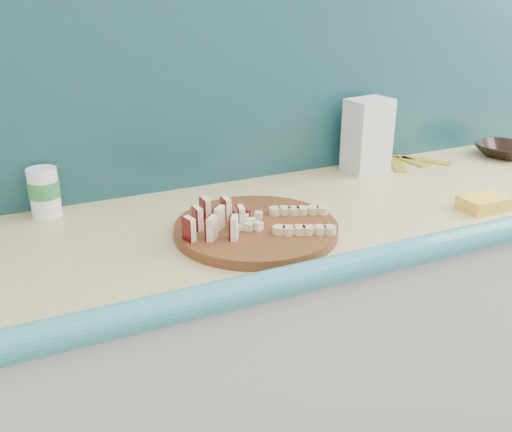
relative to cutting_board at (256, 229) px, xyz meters
The scene contains 11 objects.
kitchen_counter 0.57m from the cutting_board, 13.25° to the left, with size 2.20×0.63×0.91m.
backsplash 0.54m from the cutting_board, 48.41° to the left, with size 2.20×0.02×0.50m, color teal.
cutting_board is the anchor object (origin of this frame).
apple_wedges 0.10m from the cutting_board, behind, with size 0.15×0.16×0.05m.
apple_chunks 0.03m from the cutting_board, 157.42° to the left, with size 0.06×0.06×0.02m.
banana_slices 0.10m from the cutting_board, 21.51° to the right, with size 0.17×0.17×0.02m.
brown_bowl 0.99m from the cutting_board, 12.30° to the left, with size 0.17×0.17×0.04m, color black.
flour_bag 0.56m from the cutting_board, 29.66° to the left, with size 0.12×0.09×0.21m, color silver.
canister 0.51m from the cutting_board, 143.38° to the left, with size 0.07×0.07×0.12m.
sponge 0.58m from the cutting_board, 10.25° to the right, with size 0.11×0.08×0.03m, color yellow.
banana_peel 0.72m from the cutting_board, 23.20° to the left, with size 0.21×0.18×0.01m.
Camera 1 is at (-0.71, 0.37, 1.44)m, focal length 40.00 mm.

